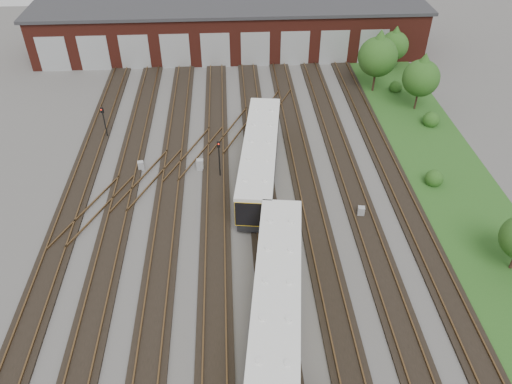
{
  "coord_description": "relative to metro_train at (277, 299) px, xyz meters",
  "views": [
    {
      "loc": [
        -0.56,
        -26.25,
        26.79
      ],
      "look_at": [
        1.35,
        5.24,
        2.0
      ],
      "focal_mm": 35.0,
      "sensor_mm": 36.0,
      "label": 1
    }
  ],
  "objects": [
    {
      "name": "signal_mast_2",
      "position": [
        -3.59,
        16.02,
        0.36
      ],
      "size": [
        0.29,
        0.27,
        3.74
      ],
      "rotation": [
        0.0,
        0.0,
        0.07
      ],
      "color": "black",
      "rests_on": "ground"
    },
    {
      "name": "bush_0",
      "position": [
        15.27,
        13.86,
        -1.23
      ],
      "size": [
        1.58,
        1.58,
        1.58
      ],
      "primitive_type": "sphere",
      "color": "#1D4413",
      "rests_on": "ground"
    },
    {
      "name": "signal_mast_0",
      "position": [
        -14.94,
        23.48,
        0.13
      ],
      "size": [
        0.33,
        0.31,
        3.34
      ],
      "rotation": [
        0.0,
        0.0,
        -0.36
      ],
      "color": "black",
      "rests_on": "ground"
    },
    {
      "name": "relay_cabinet_3",
      "position": [
        1.84,
        26.81,
        -1.56
      ],
      "size": [
        0.61,
        0.53,
        0.92
      ],
      "primitive_type": "cube",
      "rotation": [
        0.0,
        0.0,
        -0.12
      ],
      "color": "#949699",
      "rests_on": "ground"
    },
    {
      "name": "signal_mast_1",
      "position": [
        -0.6,
        21.11,
        0.21
      ],
      "size": [
        0.29,
        0.27,
        3.48
      ],
      "rotation": [
        0.0,
        0.0,
        0.1
      ],
      "color": "black",
      "rests_on": "ground"
    },
    {
      "name": "relay_cabinet_0",
      "position": [
        -10.83,
        17.55,
        -1.57
      ],
      "size": [
        0.6,
        0.53,
        0.9
      ],
      "primitive_type": "cube",
      "rotation": [
        0.0,
        0.0,
        0.16
      ],
      "color": "#949699",
      "rests_on": "ground"
    },
    {
      "name": "grass_verge",
      "position": [
        17.0,
        15.81,
        -1.99
      ],
      "size": [
        8.0,
        55.0,
        0.05
      ],
      "primitive_type": "cube",
      "color": "#1E4B19",
      "rests_on": "ground"
    },
    {
      "name": "relay_cabinet_1",
      "position": [
        -5.42,
        17.31,
        -1.5
      ],
      "size": [
        0.65,
        0.55,
        1.04
      ],
      "primitive_type": "cube",
      "rotation": [
        0.0,
        0.0,
        -0.05
      ],
      "color": "#949699",
      "rests_on": "ground"
    },
    {
      "name": "bush_1",
      "position": [
        16.96,
        31.74,
        -1.29
      ],
      "size": [
        1.46,
        1.46,
        1.46
      ],
      "primitive_type": "sphere",
      "color": "#1D4413",
      "rests_on": "ground"
    },
    {
      "name": "ground",
      "position": [
        -2.0,
        5.81,
        -2.02
      ],
      "size": [
        120.0,
        120.0,
        0.0
      ],
      "primitive_type": "plane",
      "color": "#454240",
      "rests_on": "ground"
    },
    {
      "name": "relay_cabinet_2",
      "position": [
        -0.33,
        19.64,
        -1.5
      ],
      "size": [
        0.77,
        0.71,
        1.04
      ],
      "primitive_type": "cube",
      "rotation": [
        0.0,
        0.0,
        0.38
      ],
      "color": "#949699",
      "rests_on": "ground"
    },
    {
      "name": "tree_0",
      "position": [
        14.32,
        31.98,
        2.7
      ],
      "size": [
        4.43,
        4.43,
        7.34
      ],
      "color": "#332017",
      "rests_on": "ground"
    },
    {
      "name": "maintenance_shed",
      "position": [
        -2.01,
        45.78,
        1.18
      ],
      "size": [
        51.0,
        12.5,
        6.35
      ],
      "color": "#531D14",
      "rests_on": "ground"
    },
    {
      "name": "signal_mast_3",
      "position": [
        -0.39,
        11.22,
        -0.26
      ],
      "size": [
        0.22,
        0.2,
        2.76
      ],
      "rotation": [
        0.0,
        0.0,
        0.01
      ],
      "color": "black",
      "rests_on": "ground"
    },
    {
      "name": "bush_2",
      "position": [
        18.44,
        23.89,
        -1.16
      ],
      "size": [
        1.73,
        1.73,
        1.73
      ],
      "primitive_type": "sphere",
      "color": "#1D4413",
      "rests_on": "ground"
    },
    {
      "name": "relay_cabinet_4",
      "position": [
        7.86,
        9.92,
        -1.57
      ],
      "size": [
        0.61,
        0.54,
        0.91
      ],
      "primitive_type": "cube",
      "rotation": [
        0.0,
        0.0,
        -0.17
      ],
      "color": "#949699",
      "rests_on": "ground"
    },
    {
      "name": "metro_train",
      "position": [
        0.0,
        0.0,
        0.0
      ],
      "size": [
        4.99,
        48.21,
        3.3
      ],
      "rotation": [
        0.0,
        0.0,
        -0.13
      ],
      "color": "black",
      "rests_on": "ground"
    },
    {
      "name": "tree_1",
      "position": [
        17.89,
        37.39,
        1.65
      ],
      "size": [
        3.44,
        3.44,
        5.71
      ],
      "color": "#332017",
      "rests_on": "ground"
    },
    {
      "name": "tree_2",
      "position": [
        17.86,
        27.36,
        2.14
      ],
      "size": [
        3.91,
        3.91,
        6.48
      ],
      "color": "#332017",
      "rests_on": "ground"
    },
    {
      "name": "track_network",
      "position": [
        -2.17,
        6.39,
        -1.91
      ],
      "size": [
        30.4,
        70.0,
        0.33
      ],
      "color": "black",
      "rests_on": "ground"
    }
  ]
}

